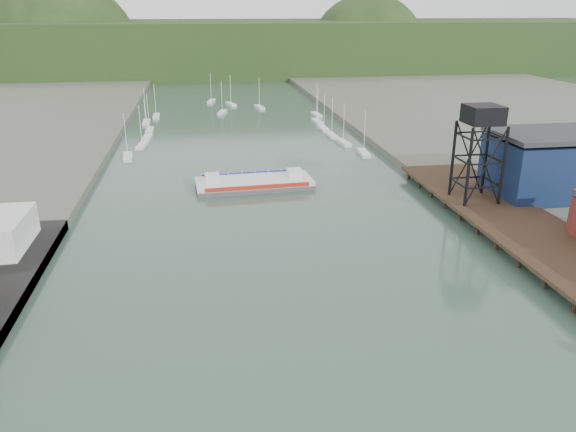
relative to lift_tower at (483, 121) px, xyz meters
name	(u,v)px	position (x,y,z in m)	size (l,w,h in m)	color
east_pier	(525,227)	(2.00, -13.00, -13.75)	(14.00, 70.00, 2.45)	black
lift_tower	(483,121)	(0.00, 0.00, 0.00)	(6.50, 6.50, 16.00)	black
blue_shed	(551,165)	(15.00, 2.00, -8.59)	(20.50, 14.50, 11.30)	#0D193A
marina_sailboats	(237,125)	(-34.92, 80.46, -15.30)	(57.71, 92.65, 0.90)	silver
distant_hills	(209,50)	(-38.98, 243.35, -5.27)	(500.00, 120.00, 80.00)	#1E3015
chain_ferry	(254,183)	(-35.75, 19.20, -14.72)	(22.94, 10.40, 3.23)	#4B4B4D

